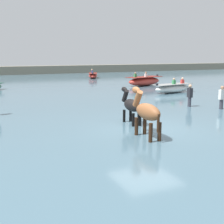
{
  "coord_description": "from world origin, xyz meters",
  "views": [
    {
      "loc": [
        -6.36,
        -10.44,
        3.35
      ],
      "look_at": [
        -0.81,
        1.54,
        0.84
      ],
      "focal_mm": 49.08,
      "sensor_mm": 36.0,
      "label": 1
    }
  ],
  "objects": [
    {
      "name": "horse_lead_chestnut",
      "position": [
        -0.66,
        -1.12,
        1.25
      ],
      "size": [
        0.54,
        1.94,
        2.11
      ],
      "color": "brown",
      "rests_on": "ground"
    },
    {
      "name": "far_shoreline",
      "position": [
        0.0,
        37.2,
        0.78
      ],
      "size": [
        80.0,
        2.4,
        1.55
      ],
      "primitive_type": "cube",
      "color": "#706B5B",
      "rests_on": "ground"
    },
    {
      "name": "person_onlooker_right",
      "position": [
        5.08,
        3.57,
        0.87
      ],
      "size": [
        0.24,
        0.34,
        1.63
      ],
      "color": "#383842",
      "rests_on": "ground"
    },
    {
      "name": "horse_trailing_black",
      "position": [
        -0.08,
        1.13,
        1.11
      ],
      "size": [
        0.51,
        1.72,
        1.88
      ],
      "color": "black",
      "rests_on": "ground"
    },
    {
      "name": "boat_distant_east",
      "position": [
        8.9,
        15.07,
        0.76
      ],
      "size": [
        4.18,
        2.48,
        1.33
      ],
      "color": "#BC382D",
      "rests_on": "water_surface"
    },
    {
      "name": "boat_distant_west",
      "position": [
        8.11,
        9.37,
        0.68
      ],
      "size": [
        3.67,
        1.75,
        1.17
      ],
      "color": "silver",
      "rests_on": "water_surface"
    },
    {
      "name": "water_surface",
      "position": [
        0.0,
        10.0,
        0.17
      ],
      "size": [
        90.0,
        90.0,
        0.34
      ],
      "primitive_type": "cube",
      "color": "#476675",
      "rests_on": "ground"
    },
    {
      "name": "person_onlooker_left",
      "position": [
        6.14,
        2.16,
        0.87
      ],
      "size": [
        0.32,
        0.2,
        1.63
      ],
      "color": "#383842",
      "rests_on": "ground"
    },
    {
      "name": "ground_plane",
      "position": [
        0.0,
        0.0,
        0.0
      ],
      "size": [
        120.0,
        120.0,
        0.0
      ],
      "primitive_type": "plane",
      "color": "#756B56"
    },
    {
      "name": "boat_near_port",
      "position": [
        7.75,
        25.74,
        0.66
      ],
      "size": [
        2.02,
        3.02,
        1.11
      ],
      "color": "#BC382D",
      "rests_on": "water_surface"
    }
  ]
}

